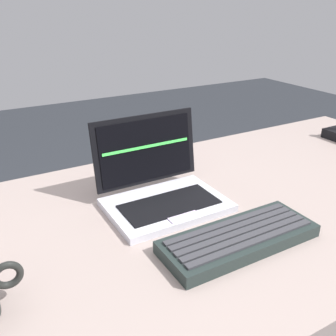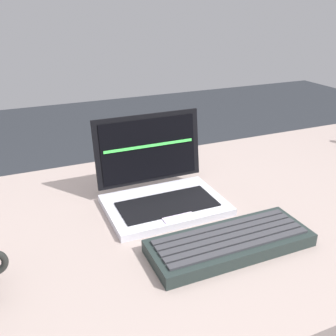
% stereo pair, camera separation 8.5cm
% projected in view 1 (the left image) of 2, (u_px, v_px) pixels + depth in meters
% --- Properties ---
extents(desk, '(1.72, 0.73, 0.73)m').
position_uv_depth(desk, '(198.00, 240.00, 0.88)').
color(desk, '#A18E87').
rests_on(desk, ground).
extents(laptop_front, '(0.26, 0.21, 0.19)m').
position_uv_depth(laptop_front, '(160.00, 188.00, 0.86)').
color(laptop_front, silver).
rests_on(laptop_front, desk).
extents(external_keyboard, '(0.31, 0.12, 0.03)m').
position_uv_depth(external_keyboard, '(239.00, 238.00, 0.72)').
color(external_keyboard, '#212C2A').
rests_on(external_keyboard, desk).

